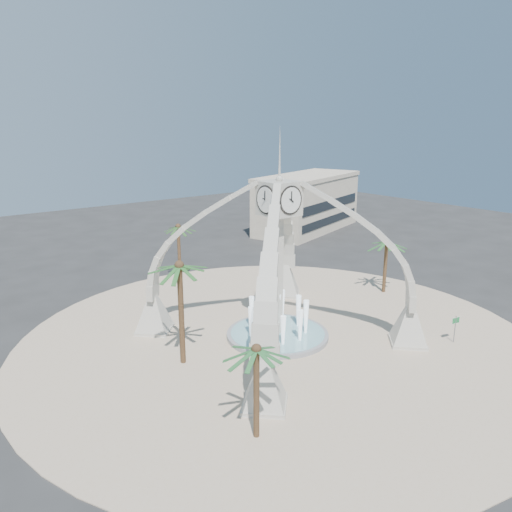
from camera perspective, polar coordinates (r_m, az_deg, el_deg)
ground at (r=39.92m, az=2.47°, el=-9.27°), size 140.00×140.00×0.00m
plaza at (r=39.91m, az=2.47°, el=-9.23°), size 40.00×40.00×0.06m
clock_tower at (r=37.70m, az=2.58°, el=-0.25°), size 17.94×17.94×16.30m
fountain at (r=39.80m, az=2.47°, el=-8.89°), size 8.00×8.00×3.62m
building_ne at (r=78.23m, az=5.91°, el=6.11°), size 21.87×14.17×8.60m
palm_east at (r=50.08m, az=14.73°, el=1.53°), size 4.18×4.18×5.89m
palm_west at (r=33.76m, az=-8.76°, el=-1.28°), size 4.40×4.40×7.94m
palm_north at (r=53.11m, az=-8.89°, el=3.27°), size 4.66×4.66×6.51m
palm_south at (r=26.06m, az=0.05°, el=-10.74°), size 4.44×4.44×5.84m
street_sign at (r=41.22m, az=21.83°, el=-7.20°), size 0.80×0.17×2.21m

